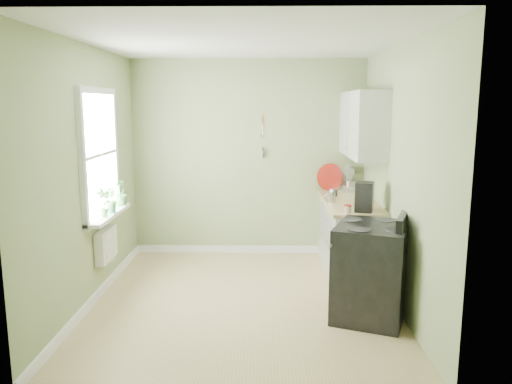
{
  "coord_description": "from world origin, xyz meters",
  "views": [
    {
      "loc": [
        0.22,
        -5.09,
        2.09
      ],
      "look_at": [
        0.13,
        0.55,
        1.1
      ],
      "focal_mm": 35.0,
      "sensor_mm": 36.0,
      "label": 1
    }
  ],
  "objects_px": {
    "stand_mixer": "(349,180)",
    "kettle": "(332,195)",
    "coffee_maker": "(364,198)",
    "stove": "(371,271)"
  },
  "relations": [
    {
      "from": "stand_mixer",
      "to": "coffee_maker",
      "type": "bearing_deg",
      "value": -92.58
    },
    {
      "from": "stand_mixer",
      "to": "kettle",
      "type": "distance_m",
      "value": 0.89
    },
    {
      "from": "stove",
      "to": "stand_mixer",
      "type": "xyz_separation_m",
      "value": [
        0.12,
        2.1,
        0.59
      ]
    },
    {
      "from": "stove",
      "to": "kettle",
      "type": "bearing_deg",
      "value": 100.06
    },
    {
      "from": "stand_mixer",
      "to": "kettle",
      "type": "height_order",
      "value": "stand_mixer"
    },
    {
      "from": "kettle",
      "to": "coffee_maker",
      "type": "relative_size",
      "value": 0.51
    },
    {
      "from": "stove",
      "to": "kettle",
      "type": "height_order",
      "value": "kettle"
    },
    {
      "from": "stove",
      "to": "kettle",
      "type": "distance_m",
      "value": 1.41
    },
    {
      "from": "stove",
      "to": "coffee_maker",
      "type": "bearing_deg",
      "value": 85.56
    },
    {
      "from": "stove",
      "to": "coffee_maker",
      "type": "relative_size",
      "value": 3.22
    }
  ]
}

